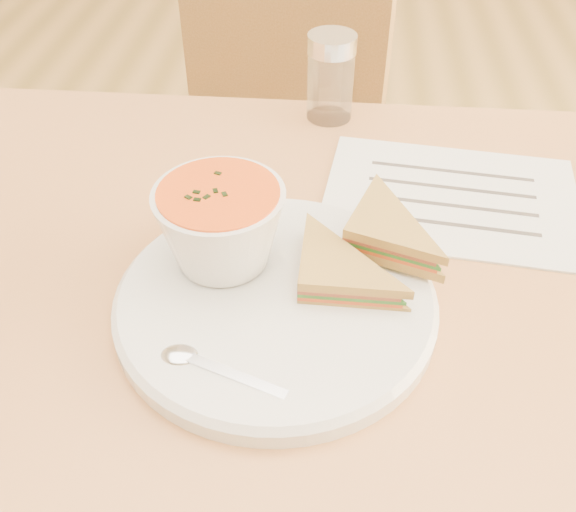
# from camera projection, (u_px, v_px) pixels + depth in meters

# --- Properties ---
(dining_table) EXTENTS (1.00, 0.70, 0.75)m
(dining_table) POSITION_uv_depth(u_px,v_px,m) (299.00, 460.00, 0.91)
(dining_table) COLOR brown
(dining_table) RESTS_ON floor
(chair_far) EXTENTS (0.54, 0.54, 0.97)m
(chair_far) POSITION_uv_depth(u_px,v_px,m) (243.00, 177.00, 1.24)
(chair_far) COLOR brown
(chair_far) RESTS_ON floor
(plate) EXTENTS (0.34, 0.34, 0.02)m
(plate) POSITION_uv_depth(u_px,v_px,m) (276.00, 302.00, 0.61)
(plate) COLOR white
(plate) RESTS_ON dining_table
(soup_bowl) EXTENTS (0.13, 0.13, 0.09)m
(soup_bowl) POSITION_uv_depth(u_px,v_px,m) (221.00, 230.00, 0.61)
(soup_bowl) COLOR white
(soup_bowl) RESTS_ON plate
(sandwich_half_a) EXTENTS (0.11, 0.11, 0.03)m
(sandwich_half_a) POSITION_uv_depth(u_px,v_px,m) (297.00, 296.00, 0.58)
(sandwich_half_a) COLOR #A5803A
(sandwich_half_a) RESTS_ON plate
(sandwich_half_b) EXTENTS (0.13, 0.13, 0.03)m
(sandwich_half_b) POSITION_uv_depth(u_px,v_px,m) (342.00, 242.00, 0.62)
(sandwich_half_b) COLOR #A5803A
(sandwich_half_b) RESTS_ON plate
(spoon) EXTENTS (0.17, 0.09, 0.01)m
(spoon) POSITION_uv_depth(u_px,v_px,m) (230.00, 374.00, 0.53)
(spoon) COLOR silver
(spoon) RESTS_ON plate
(paper_menu) EXTENTS (0.31, 0.24, 0.00)m
(paper_menu) POSITION_uv_depth(u_px,v_px,m) (451.00, 197.00, 0.74)
(paper_menu) COLOR white
(paper_menu) RESTS_ON dining_table
(condiment_shaker) EXTENTS (0.08, 0.08, 0.12)m
(condiment_shaker) POSITION_uv_depth(u_px,v_px,m) (330.00, 77.00, 0.85)
(condiment_shaker) COLOR silver
(condiment_shaker) RESTS_ON dining_table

